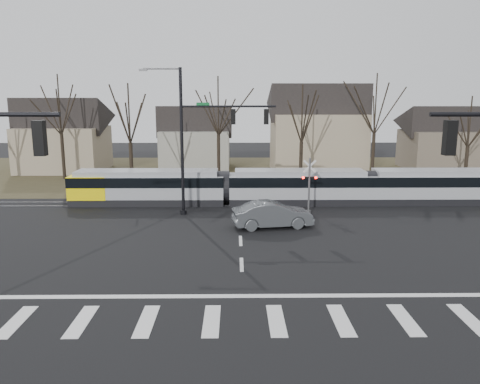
{
  "coord_description": "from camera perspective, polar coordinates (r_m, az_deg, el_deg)",
  "views": [
    {
      "loc": [
        -0.33,
        -20.05,
        8.01
      ],
      "look_at": [
        0.0,
        9.0,
        2.3
      ],
      "focal_mm": 35.0,
      "sensor_mm": 36.0,
      "label": 1
    }
  ],
  "objects": [
    {
      "name": "tram",
      "position": [
        36.97,
        6.98,
        0.82
      ],
      "size": [
        35.17,
        2.61,
        2.67
      ],
      "color": "gray",
      "rests_on": "ground"
    },
    {
      "name": "house_a",
      "position": [
        57.62,
        -20.77,
        6.88
      ],
      "size": [
        9.72,
        8.64,
        8.6
      ],
      "color": "gray",
      "rests_on": "ground"
    },
    {
      "name": "house_d",
      "position": [
        60.32,
        23.29,
        6.38
      ],
      "size": [
        8.64,
        7.56,
        7.65
      ],
      "color": "brown",
      "rests_on": "ground"
    },
    {
      "name": "grass_verge",
      "position": [
        52.66,
        -0.29,
        2.38
      ],
      "size": [
        140.0,
        28.0,
        0.01
      ],
      "primitive_type": "cube",
      "color": "#38331E",
      "rests_on": "ground"
    },
    {
      "name": "ground",
      "position": [
        21.59,
        0.28,
        -10.66
      ],
      "size": [
        140.0,
        140.0,
        0.0
      ],
      "primitive_type": "plane",
      "color": "black"
    },
    {
      "name": "house_b",
      "position": [
        56.39,
        -5.44,
        6.96
      ],
      "size": [
        8.64,
        7.56,
        7.65
      ],
      "color": "gray",
      "rests_on": "ground"
    },
    {
      "name": "rail_crossing_signal",
      "position": [
        33.83,
        8.42,
        0.57
      ],
      "size": [
        1.08,
        0.36,
        4.0
      ],
      "color": "#59595B",
      "rests_on": "ground"
    },
    {
      "name": "signal_pole_far",
      "position": [
        32.7,
        -4.33,
        7.04
      ],
      "size": [
        9.28,
        0.44,
        10.2
      ],
      "color": "black",
      "rests_on": "ground"
    },
    {
      "name": "lane_dashes",
      "position": [
        36.93,
        -0.12,
        -1.4
      ],
      "size": [
        0.18,
        30.0,
        0.01
      ],
      "color": "silver",
      "rests_on": "ground"
    },
    {
      "name": "stop_line",
      "position": [
        19.93,
        0.36,
        -12.56
      ],
      "size": [
        28.0,
        0.35,
        0.01
      ],
      "primitive_type": "cube",
      "color": "silver",
      "rests_on": "ground"
    },
    {
      "name": "crosswalk",
      "position": [
        17.94,
        0.49,
        -15.38
      ],
      "size": [
        27.0,
        2.6,
        0.01
      ],
      "color": "silver",
      "rests_on": "ground"
    },
    {
      "name": "rail_pair",
      "position": [
        36.73,
        -0.12,
        -1.43
      ],
      "size": [
        90.0,
        1.52,
        0.06
      ],
      "color": "#59595E",
      "rests_on": "ground"
    },
    {
      "name": "house_c",
      "position": [
        53.93,
        9.4,
        8.02
      ],
      "size": [
        10.8,
        8.64,
        10.1
      ],
      "color": "gray",
      "rests_on": "ground"
    },
    {
      "name": "sedan",
      "position": [
        29.96,
        3.99,
        -2.76
      ],
      "size": [
        3.44,
        5.66,
        1.67
      ],
      "primitive_type": "imported",
      "rotation": [
        0.0,
        0.0,
        1.74
      ],
      "color": "#484B4F",
      "rests_on": "ground"
    },
    {
      "name": "tree_row",
      "position": [
        46.2,
        2.26,
        7.38
      ],
      "size": [
        59.2,
        7.2,
        10.0
      ],
      "color": "black",
      "rests_on": "ground"
    }
  ]
}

